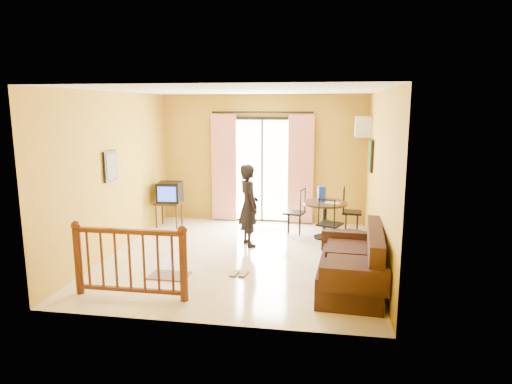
% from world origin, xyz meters
% --- Properties ---
extents(ground, '(5.00, 5.00, 0.00)m').
position_xyz_m(ground, '(0.00, 0.00, 0.00)').
color(ground, beige).
rests_on(ground, ground).
extents(room_shell, '(5.00, 5.00, 5.00)m').
position_xyz_m(room_shell, '(0.00, 0.00, 1.70)').
color(room_shell, white).
rests_on(room_shell, ground).
extents(balcony_door, '(2.25, 0.14, 2.46)m').
position_xyz_m(balcony_door, '(0.00, 2.43, 1.19)').
color(balcony_door, black).
rests_on(balcony_door, ground).
extents(tv_table, '(0.53, 0.44, 0.54)m').
position_xyz_m(tv_table, '(-1.90, 1.69, 0.46)').
color(tv_table, black).
rests_on(tv_table, ground).
extents(television, '(0.51, 0.47, 0.43)m').
position_xyz_m(television, '(-1.87, 1.68, 0.75)').
color(television, black).
rests_on(television, tv_table).
extents(picture_left, '(0.05, 0.42, 0.52)m').
position_xyz_m(picture_left, '(-2.22, -0.20, 1.55)').
color(picture_left, black).
rests_on(picture_left, room_shell).
extents(dining_table, '(0.86, 0.86, 0.72)m').
position_xyz_m(dining_table, '(1.40, 1.36, 0.57)').
color(dining_table, black).
rests_on(dining_table, ground).
extents(water_jug, '(0.16, 0.16, 0.29)m').
position_xyz_m(water_jug, '(1.33, 1.46, 0.86)').
color(water_jug, '#1432C3').
rests_on(water_jug, dining_table).
extents(serving_tray, '(0.32, 0.26, 0.02)m').
position_xyz_m(serving_tray, '(1.55, 1.26, 0.73)').
color(serving_tray, beige).
rests_on(serving_tray, dining_table).
extents(dining_chairs, '(1.59, 1.50, 0.95)m').
position_xyz_m(dining_chairs, '(1.41, 1.31, 0.00)').
color(dining_chairs, black).
rests_on(dining_chairs, ground).
extents(air_conditioner, '(0.31, 0.60, 0.40)m').
position_xyz_m(air_conditioner, '(2.09, 1.95, 2.15)').
color(air_conditioner, silver).
rests_on(air_conditioner, room_shell).
extents(botanical_print, '(0.05, 0.50, 0.60)m').
position_xyz_m(botanical_print, '(2.22, 1.30, 1.65)').
color(botanical_print, black).
rests_on(botanical_print, room_shell).
extents(coffee_table, '(0.45, 0.81, 0.36)m').
position_xyz_m(coffee_table, '(1.85, 0.35, 0.24)').
color(coffee_table, black).
rests_on(coffee_table, ground).
extents(bowl, '(0.22, 0.22, 0.06)m').
position_xyz_m(bowl, '(1.85, 0.48, 0.39)').
color(bowl, brown).
rests_on(bowl, coffee_table).
extents(sofa, '(0.96, 1.89, 0.88)m').
position_xyz_m(sofa, '(1.86, -1.13, 0.33)').
color(sofa, black).
rests_on(sofa, ground).
extents(standing_person, '(0.59, 0.66, 1.52)m').
position_xyz_m(standing_person, '(0.02, 0.66, 0.76)').
color(standing_person, black).
rests_on(standing_person, ground).
extents(stair_balustrade, '(1.63, 0.13, 1.04)m').
position_xyz_m(stair_balustrade, '(-1.15, -1.90, 0.56)').
color(stair_balustrade, '#471E0F').
rests_on(stair_balustrade, ground).
extents(doormat, '(0.61, 0.41, 0.02)m').
position_xyz_m(doormat, '(-0.90, -1.09, 0.01)').
color(doormat, '#61594D').
rests_on(doormat, ground).
extents(sandals, '(0.27, 0.26, 0.03)m').
position_xyz_m(sandals, '(0.14, -0.86, 0.01)').
color(sandals, brown).
rests_on(sandals, ground).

